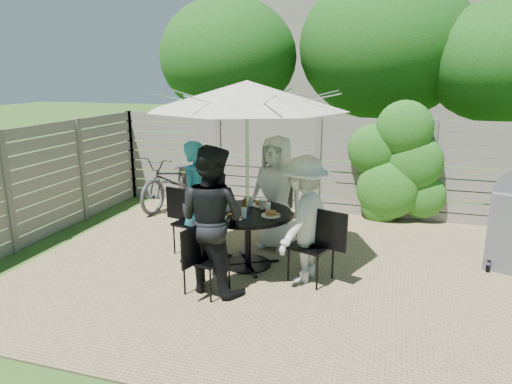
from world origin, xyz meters
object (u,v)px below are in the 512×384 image
(bicycle, at_px, (174,180))
(plate_left, at_px, (226,206))
(person_back, at_px, (276,193))
(chair_front, at_px, (206,273))
(chair_left, at_px, (192,234))
(glass_front, at_px, (244,213))
(plate_right, at_px, (271,214))
(plate_back, at_px, (261,204))
(glass_left, at_px, (227,206))
(syrup_jug, at_px, (246,205))
(umbrella, at_px, (247,95))
(person_right, at_px, (303,220))
(plate_front, at_px, (233,217))
(patio_table, at_px, (248,228))
(coffee_cup, at_px, (262,205))
(chair_back, at_px, (280,227))
(glass_right, at_px, (268,208))
(glass_back, at_px, (251,201))
(person_front, at_px, (211,220))
(person_left, at_px, (199,200))
(chair_right, at_px, (312,260))

(bicycle, bearing_deg, plate_left, -41.16)
(person_back, relative_size, chair_front, 1.87)
(chair_left, relative_size, glass_front, 6.94)
(chair_front, distance_m, plate_right, 1.16)
(plate_back, distance_m, bicycle, 3.17)
(glass_left, bearing_deg, person_back, 60.90)
(syrup_jug, bearing_deg, umbrella, -53.38)
(person_right, distance_m, plate_front, 0.90)
(syrup_jug, relative_size, bicycle, 0.08)
(chair_front, relative_size, plate_right, 3.58)
(patio_table, bearing_deg, coffee_cup, 51.98)
(chair_back, distance_m, plate_right, 1.16)
(person_right, height_order, glass_right, person_right)
(glass_back, distance_m, glass_left, 0.40)
(plate_left, bearing_deg, glass_left, -59.83)
(plate_left, relative_size, coffee_cup, 2.17)
(glass_right, bearing_deg, glass_front, -126.58)
(person_front, bearing_deg, plate_left, -66.55)
(person_left, bearing_deg, chair_left, 90.23)
(person_right, xyz_separation_m, glass_back, (-0.85, 0.47, 0.04))
(person_front, bearing_deg, patio_table, -90.00)
(glass_back, bearing_deg, patio_table, -81.58)
(chair_back, height_order, plate_back, chair_back)
(person_left, xyz_separation_m, coffee_cup, (0.96, -0.00, 0.01))
(chair_back, bearing_deg, person_front, -2.49)
(plate_left, distance_m, glass_right, 0.63)
(glass_left, bearing_deg, chair_front, -86.80)
(chair_back, height_order, plate_right, chair_back)
(patio_table, distance_m, person_left, 0.88)
(patio_table, relative_size, glass_back, 10.43)
(person_back, height_order, bicycle, person_back)
(person_left, bearing_deg, plate_front, -113.45)
(chair_right, xyz_separation_m, glass_left, (-1.22, 0.19, 0.56))
(glass_back, bearing_deg, person_left, -173.88)
(person_left, bearing_deg, patio_table, -90.00)
(plate_right, relative_size, glass_front, 1.86)
(plate_back, bearing_deg, person_right, -37.03)
(glass_front, distance_m, bicycle, 3.58)
(plate_back, bearing_deg, chair_right, -34.09)
(chair_right, bearing_deg, glass_left, 10.80)
(glass_back, bearing_deg, plate_front, -93.97)
(syrup_jug, distance_m, coffee_cup, 0.23)
(plate_left, bearing_deg, chair_left, 166.47)
(glass_right, bearing_deg, chair_back, 93.24)
(patio_table, bearing_deg, glass_back, 98.42)
(glass_left, xyz_separation_m, bicycle, (-2.04, 2.44, -0.33))
(umbrella, height_order, plate_left, umbrella)
(chair_left, relative_size, glass_left, 6.94)
(chair_back, xyz_separation_m, plate_front, (-0.31, -1.29, 0.53))
(plate_left, xyz_separation_m, glass_front, (0.39, -0.36, 0.05))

